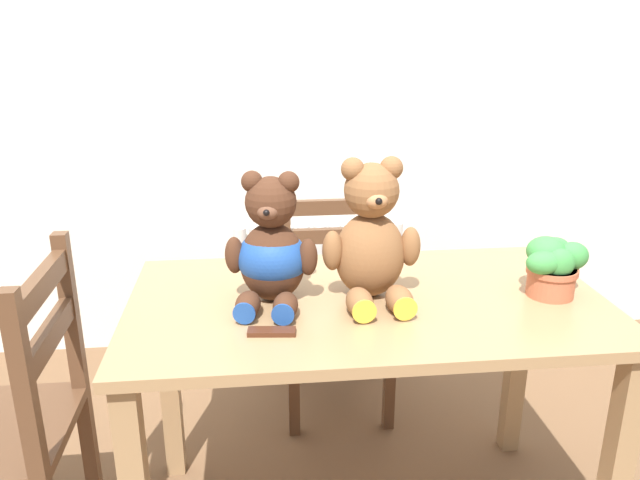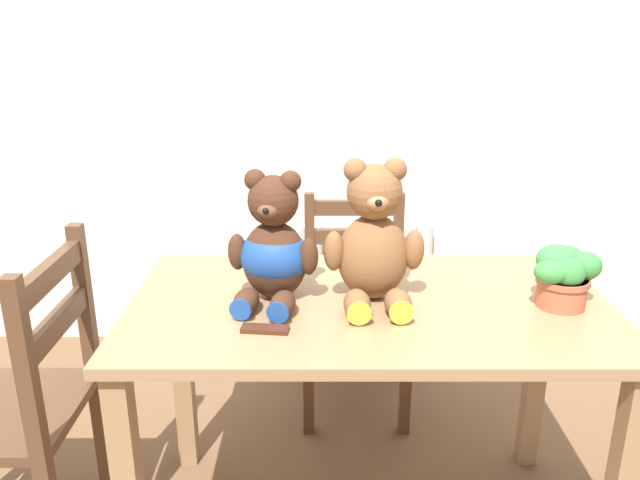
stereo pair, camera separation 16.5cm
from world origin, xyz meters
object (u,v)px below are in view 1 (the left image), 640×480
wooden_chair_side (2,428)px  teddy_bear_left (272,251)px  chocolate_bar (272,332)px  teddy_bear_right (371,239)px  wooden_chair_behind (334,302)px  potted_plant (553,265)px

wooden_chair_side → teddy_bear_left: 0.84m
wooden_chair_side → chocolate_bar: wooden_chair_side is taller
wooden_chair_side → teddy_bear_right: size_ratio=2.44×
wooden_chair_behind → potted_plant: 1.00m
wooden_chair_behind → teddy_bear_left: 0.89m
wooden_chair_side → potted_plant: bearing=-88.4°
potted_plant → teddy_bear_left: bearing=176.3°
wooden_chair_side → teddy_bear_left: teddy_bear_left is taller
wooden_chair_behind → chocolate_bar: (-0.27, -0.90, 0.34)m
teddy_bear_left → teddy_bear_right: teddy_bear_right is taller
teddy_bear_left → chocolate_bar: 0.24m
chocolate_bar → teddy_bear_right: bearing=34.9°
teddy_bear_left → chocolate_bar: (-0.01, -0.20, -0.14)m
wooden_chair_side → teddy_bear_right: 1.09m
teddy_bear_left → chocolate_bar: bearing=97.6°
teddy_bear_left → teddy_bear_right: 0.27m
potted_plant → wooden_chair_behind: bearing=123.6°
teddy_bear_right → chocolate_bar: bearing=32.5°
wooden_chair_behind → teddy_bear_right: (0.00, -0.71, 0.50)m
wooden_chair_behind → potted_plant: potted_plant is taller
wooden_chair_side → teddy_bear_right: (0.98, 0.09, 0.46)m
chocolate_bar → wooden_chair_side: bearing=171.3°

